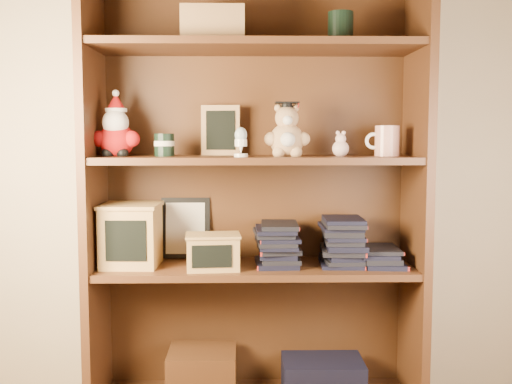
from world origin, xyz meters
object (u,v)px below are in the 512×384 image
at_px(grad_teddy_bear, 287,135).
at_px(teacher_mug, 386,141).
at_px(bookcase, 255,202).
at_px(treats_box, 131,234).

bearing_deg(grad_teddy_bear, teacher_mug, 0.96).
bearing_deg(teacher_mug, grad_teddy_bear, -179.04).
height_order(bookcase, treats_box, bookcase).
bearing_deg(treats_box, teacher_mug, 0.06).
xyz_separation_m(bookcase, teacher_mug, (0.47, -0.05, 0.23)).
bearing_deg(bookcase, grad_teddy_bear, -26.51).
bearing_deg(treats_box, grad_teddy_bear, -0.51).
distance_m(grad_teddy_bear, teacher_mug, 0.36).
relative_size(bookcase, treats_box, 7.05).
distance_m(bookcase, treats_box, 0.47).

